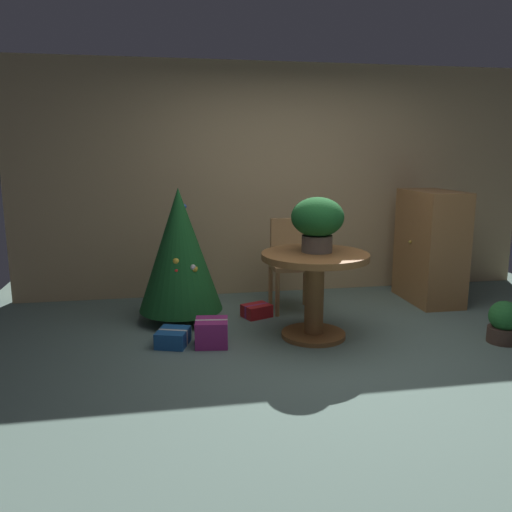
% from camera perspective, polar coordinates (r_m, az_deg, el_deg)
% --- Properties ---
extents(ground_plane, '(6.60, 6.60, 0.00)m').
position_cam_1_polar(ground_plane, '(4.27, 9.24, -11.25)').
color(ground_plane, slate).
extents(back_wall_panel, '(6.00, 0.10, 2.60)m').
position_cam_1_polar(back_wall_panel, '(6.07, 2.71, 8.22)').
color(back_wall_panel, tan).
rests_on(back_wall_panel, ground_plane).
extents(round_dining_table, '(0.94, 0.94, 0.76)m').
position_cam_1_polar(round_dining_table, '(4.60, 6.42, -2.47)').
color(round_dining_table, brown).
rests_on(round_dining_table, ground_plane).
extents(flower_vase, '(0.46, 0.46, 0.48)m').
position_cam_1_polar(flower_vase, '(4.57, 6.74, 3.90)').
color(flower_vase, '#665B51').
rests_on(flower_vase, round_dining_table).
extents(wooden_chair_far, '(0.42, 0.39, 0.95)m').
position_cam_1_polar(wooden_chair_far, '(5.43, 3.78, -0.30)').
color(wooden_chair_far, '#B27F4C').
rests_on(wooden_chair_far, ground_plane).
extents(holiday_tree, '(0.81, 0.81, 1.30)m').
position_cam_1_polar(holiday_tree, '(5.05, -8.35, 0.68)').
color(holiday_tree, brown).
rests_on(holiday_tree, ground_plane).
extents(gift_box_purple, '(0.30, 0.30, 0.23)m').
position_cam_1_polar(gift_box_purple, '(4.51, -4.86, -8.34)').
color(gift_box_purple, '#9E287A').
rests_on(gift_box_purple, ground_plane).
extents(gift_box_blue, '(0.33, 0.35, 0.14)m').
position_cam_1_polar(gift_box_blue, '(4.57, -9.06, -8.79)').
color(gift_box_blue, '#1E569E').
rests_on(gift_box_blue, ground_plane).
extents(gift_box_red, '(0.32, 0.29, 0.13)m').
position_cam_1_polar(gift_box_red, '(5.25, 0.07, -6.00)').
color(gift_box_red, red).
rests_on(gift_box_red, ground_plane).
extents(wooden_cabinet, '(0.49, 0.84, 1.22)m').
position_cam_1_polar(wooden_cabinet, '(6.00, 18.52, 0.97)').
color(wooden_cabinet, '#9E6B3D').
rests_on(wooden_cabinet, ground_plane).
extents(potted_plant, '(0.26, 0.26, 0.37)m').
position_cam_1_polar(potted_plant, '(5.02, 25.45, -6.56)').
color(potted_plant, '#4C382D').
rests_on(potted_plant, ground_plane).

